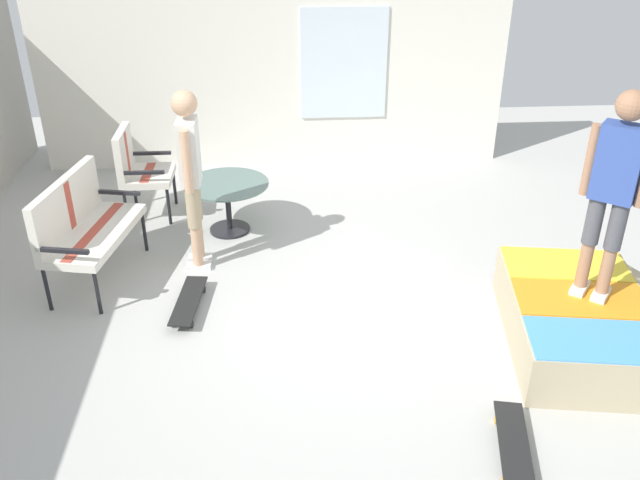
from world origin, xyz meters
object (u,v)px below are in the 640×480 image
Objects in this scene: skateboard_by_bench at (189,301)px; patio_bench at (81,221)px; skate_ramp at (581,321)px; person_watching at (190,167)px; person_skater at (614,182)px; patio_chair_near_house at (137,165)px; skateboard_spare at (514,444)px; patio_table at (228,197)px.

patio_bench is at bearing 58.38° from skateboard_by_bench.
skate_ramp is 1.07× the size of person_watching.
patio_bench is at bearing 72.53° from skate_ramp.
skateboard_by_bench is (0.66, 3.36, -1.35)m from person_skater.
person_skater is (-1.28, -4.37, 0.82)m from patio_bench.
skateboard_by_bench is at bearing 77.46° from skate_ramp.
patio_bench is 1.31× the size of patio_chair_near_house.
patio_bench is at bearing 53.18° from skateboard_spare.
patio_bench reaches higher than skateboard_by_bench.
person_watching reaches higher than skateboard_by_bench.
skateboard_spare is (-2.71, -2.34, -0.97)m from person_watching.
skate_ramp is at bearing 139.11° from person_skater.
person_skater is at bearing -113.68° from person_watching.
skateboard_by_bench is (0.73, 3.30, -0.14)m from skate_ramp.
patio_bench is 4.25m from skateboard_spare.
skate_ramp is 4.53m from patio_bench.
patio_bench is 1.60m from patio_table.
patio_chair_near_house reaches higher than skateboard_by_bench.
patio_table is 1.09× the size of skateboard_spare.
patio_bench is 1.14m from person_watching.
person_skater is (-1.46, -3.33, 0.38)m from person_watching.
skateboard_by_bench is at bearing 78.84° from person_skater.
person_watching is at bearing 40.90° from skateboard_spare.
patio_table is at bearing 31.19° from skateboard_spare.
patio_chair_near_house is at bearing 20.13° from skateboard_by_bench.
skateboard_by_bench is at bearing -121.62° from patio_bench.
patio_chair_near_house is at bearing 55.91° from skate_ramp.
skate_ramp is 2.11× the size of patio_table.
patio_bench is (1.35, 4.31, 0.39)m from skate_ramp.
skate_ramp is 1.22m from person_skater.
skate_ramp is 1.86× the size of patio_chair_near_house.
patio_table is 1.58m from skateboard_by_bench.
skateboard_by_bench is at bearing -159.87° from patio_chair_near_house.
person_skater reaches higher than skateboard_by_bench.
person_skater is at bearing -123.00° from patio_chair_near_house.
person_watching is at bearing -80.21° from patio_bench.
skate_ramp is at bearing -107.47° from patio_bench.
skate_ramp is at bearing -126.87° from patio_table.
patio_table is 0.50× the size of person_watching.
skate_ramp is at bearing -124.09° from patio_chair_near_house.
patio_bench is at bearing 168.43° from patio_chair_near_house.
patio_bench is 4.63m from person_skater.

